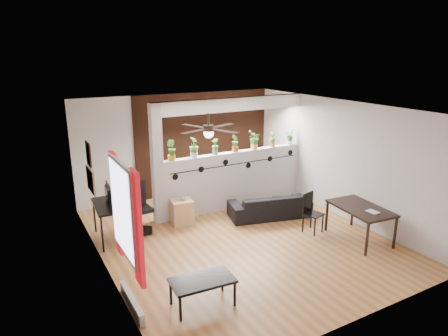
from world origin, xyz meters
TOP-DOWN VIEW (x-y plane):
  - room_shell at (0.00, 0.00)m, footprint 6.30×7.10m
  - partition_wall at (0.80, 1.50)m, footprint 3.60×0.18m
  - ceiling_header at (0.80, 1.50)m, footprint 3.60×0.18m
  - pier_column at (-1.11, 1.50)m, footprint 0.22×0.20m
  - brick_panel at (0.80, 2.97)m, footprint 3.90×0.05m
  - vine_decal at (0.80, 1.40)m, footprint 3.31×0.01m
  - window_assembly at (-2.56, -1.20)m, footprint 0.09×1.30m
  - baseboard_heater at (-2.54, -1.20)m, footprint 0.08×1.00m
  - corkboard at (-2.58, 0.95)m, footprint 0.03×0.60m
  - framed_art at (-2.58, 0.90)m, footprint 0.03×0.34m
  - ceiling_fan at (-0.80, -0.30)m, footprint 1.19×1.19m
  - potted_plant_0 at (-0.78, 1.50)m, footprint 0.27×0.29m
  - potted_plant_1 at (-0.25, 1.50)m, footprint 0.27×0.29m
  - potted_plant_2 at (0.27, 1.50)m, footprint 0.21×0.22m
  - potted_plant_3 at (0.80, 1.50)m, footprint 0.20×0.24m
  - potted_plant_4 at (1.33, 1.50)m, footprint 0.29×0.28m
  - potted_plant_5 at (1.85, 1.50)m, footprint 0.23×0.22m
  - potted_plant_6 at (2.38, 1.50)m, footprint 0.23×0.23m
  - sofa at (1.17, 0.58)m, footprint 1.84×1.09m
  - cube_shelf at (-0.73, 1.16)m, footprint 0.49×0.45m
  - cup at (-0.68, 1.16)m, footprint 0.17×0.17m
  - computer_desk at (-2.25, 1.16)m, footprint 0.60×1.06m
  - monitor at (-2.25, 1.31)m, footprint 0.34×0.08m
  - office_chair at (-1.64, 1.22)m, footprint 0.54×0.54m
  - dining_table at (2.04, -1.22)m, footprint 0.87×1.31m
  - book at (1.94, -1.52)m, footprint 0.17×0.22m
  - folding_chair at (1.44, -0.46)m, footprint 0.41×0.41m
  - coffee_table at (-1.61, -1.64)m, footprint 0.95×0.57m

SIDE VIEW (x-z plane):
  - baseboard_heater at x=-2.54m, z-range 0.00..0.18m
  - sofa at x=1.17m, z-range 0.00..0.51m
  - cube_shelf at x=-0.73m, z-range 0.00..0.54m
  - coffee_table at x=-1.61m, z-range 0.17..0.60m
  - office_chair at x=-1.64m, z-range -0.06..0.97m
  - folding_chair at x=1.44m, z-range 0.08..0.91m
  - cup at x=-0.68m, z-range 0.54..0.65m
  - dining_table at x=2.04m, z-range 0.27..0.95m
  - partition_wall at x=0.80m, z-range 0.00..1.35m
  - computer_desk at x=-2.25m, z-range 0.30..1.05m
  - book at x=1.94m, z-range 0.68..0.70m
  - monitor at x=-2.25m, z-range 0.75..0.94m
  - vine_decal at x=0.80m, z-range 0.93..1.23m
  - room_shell at x=0.00m, z-range -0.15..2.75m
  - pier_column at x=-1.11m, z-range 0.00..2.60m
  - brick_panel at x=0.80m, z-range 0.00..2.60m
  - corkboard at x=-2.58m, z-range 1.12..1.58m
  - window_assembly at x=-2.56m, z-range 0.73..2.28m
  - potted_plant_2 at x=0.27m, z-range 1.36..1.72m
  - potted_plant_5 at x=1.85m, z-range 1.36..1.73m
  - potted_plant_6 at x=2.38m, z-range 1.36..1.74m
  - potted_plant_3 at x=0.80m, z-range 1.36..1.77m
  - potted_plant_4 at x=1.33m, z-range 1.36..1.81m
  - potted_plant_0 at x=-0.78m, z-range 1.36..1.81m
  - potted_plant_1 at x=-0.25m, z-range 1.36..1.81m
  - framed_art at x=-2.58m, z-range 1.63..2.07m
  - ceiling_fan at x=-0.80m, z-range 2.10..2.53m
  - ceiling_header at x=0.80m, z-range 2.30..2.60m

